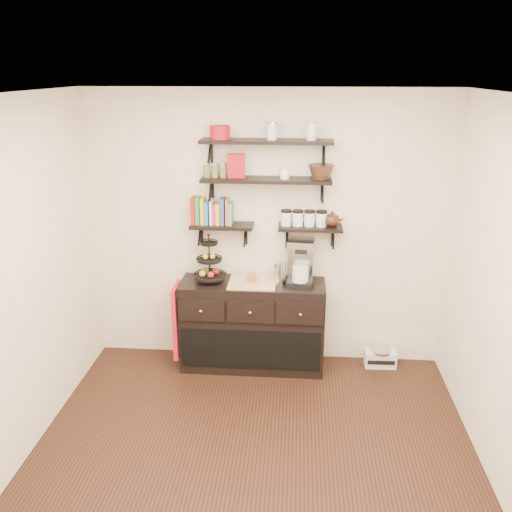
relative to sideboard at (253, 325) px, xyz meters
The scene contains 22 objects.
floor 1.59m from the sideboard, 85.48° to the right, with size 3.50×3.50×0.00m, color black.
ceiling 2.71m from the sideboard, 85.48° to the right, with size 3.50×3.50×0.02m, color white.
back_wall 0.94m from the sideboard, 62.99° to the left, with size 3.50×0.02×2.70m, color white.
left_wall 2.40m from the sideboard, 137.10° to the right, with size 0.02×3.50×2.70m, color white.
shelf_top 1.79m from the sideboard, 40.87° to the left, with size 1.20×0.27×0.23m.
shelf_mid 1.44m from the sideboard, 40.87° to the left, with size 1.20×0.27×0.23m.
shelf_low_left 1.03m from the sideboard, 158.72° to the left, with size 0.60×0.25×0.23m.
shelf_low_right 1.12m from the sideboard, 12.22° to the left, with size 0.60×0.25×0.23m.
cookbooks 1.18m from the sideboard, 163.50° to the left, with size 0.36×0.15×0.26m.
glass_canisters 1.17m from the sideboard, 13.62° to the left, with size 0.43×0.10×0.13m.
sideboard is the anchor object (origin of this frame).
fruit_stand 0.73m from the sideboard, behind, with size 0.31×0.31×0.46m.
candle 0.50m from the sideboard, behind, with size 0.08×0.08×0.08m, color brown.
coffee_maker 0.80m from the sideboard, ahead, with size 0.27×0.26×0.45m.
thermal_carafe 0.62m from the sideboard, ahead, with size 0.11×0.11×0.22m, color silver.
apron 0.74m from the sideboard, behind, with size 0.04×0.31×0.73m, color #A21120.
radio 1.34m from the sideboard, ahead, with size 0.32×0.21×0.19m.
recipe_box 1.57m from the sideboard, 147.32° to the left, with size 0.16×0.06×0.22m, color #A01216.
walnut_bowl 1.64m from the sideboard, ahead, with size 0.24×0.24×0.13m, color black, non-canonical shape.
ramekins 1.53m from the sideboard, 19.03° to the left, with size 0.09×0.09×0.10m, color white.
teapot 1.31m from the sideboard, ahead, with size 0.20×0.15×0.15m, color #351A10, non-canonical shape.
red_pot 1.88m from the sideboard, 161.54° to the left, with size 0.18×0.18×0.12m, color #A01216.
Camera 1 is at (0.30, -3.31, 2.86)m, focal length 38.00 mm.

